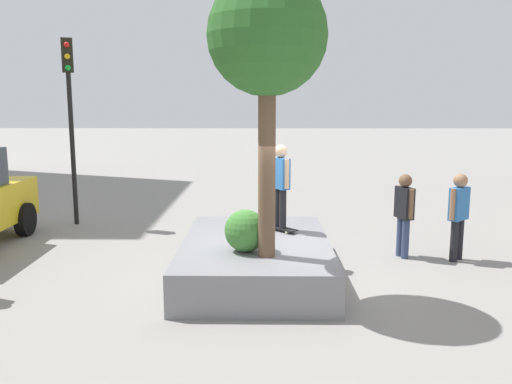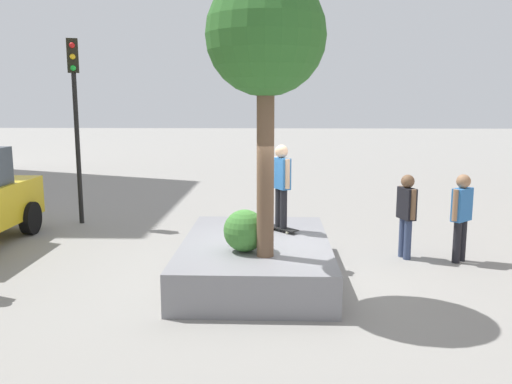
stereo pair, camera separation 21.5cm
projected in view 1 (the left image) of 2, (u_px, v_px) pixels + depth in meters
ground_plane at (270, 279)px, 9.63m from camera, size 120.00×120.00×0.00m
planter_ledge at (256, 258)px, 9.76m from camera, size 4.09×2.67×0.68m
plaza_tree at (267, 39)px, 8.14m from camera, size 1.88×1.88×4.47m
boxwood_shrub at (246, 231)px, 8.93m from camera, size 0.72×0.72×0.72m
skateboard at (280, 228)px, 10.42m from camera, size 0.72×0.71×0.07m
skateboarder at (280, 180)px, 10.26m from camera, size 0.49×0.38×1.63m
traffic_light_corner at (70, 100)px, 13.52m from camera, size 0.37×0.34×4.79m
pedestrian_crossing at (459, 211)px, 10.63m from camera, size 0.47×0.49×1.79m
bystander_watching at (404, 210)px, 10.87m from camera, size 0.57×0.33×1.74m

